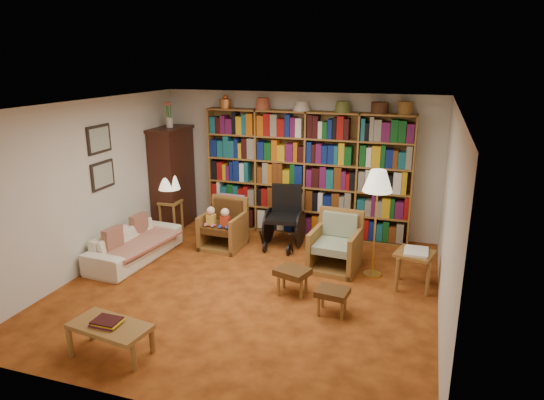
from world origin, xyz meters
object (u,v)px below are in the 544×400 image
at_px(footstool_a, 293,274).
at_px(floor_lamp, 378,185).
at_px(side_table_lamp, 171,210).
at_px(side_table_papers, 414,258).
at_px(armchair_sage, 336,246).
at_px(wheelchair, 284,219).
at_px(coffee_table, 110,329).
at_px(armchair_leather, 225,226).
at_px(sofa, 135,245).
at_px(footstool_b, 332,294).

bearing_deg(footstool_a, floor_lamp, 43.66).
xyz_separation_m(side_table_lamp, side_table_papers, (4.30, -0.98, 0.03)).
relative_size(armchair_sage, floor_lamp, 0.54).
distance_m(wheelchair, coffee_table, 3.72).
bearing_deg(armchair_leather, side_table_lamp, 164.22).
height_order(armchair_leather, coffee_table, armchair_leather).
xyz_separation_m(sofa, side_table_lamp, (-0.10, 1.32, 0.16)).
bearing_deg(footstool_b, armchair_leather, 142.18).
bearing_deg(armchair_sage, sofa, -167.01).
bearing_deg(side_table_papers, floor_lamp, 158.03).
bearing_deg(footstool_a, coffee_table, -126.71).
relative_size(armchair_leather, floor_lamp, 0.53).
xyz_separation_m(sofa, armchair_leather, (1.11, 0.98, 0.10)).
height_order(sofa, wheelchair, wheelchair).
relative_size(armchair_leather, footstool_a, 1.65).
bearing_deg(side_table_papers, armchair_leather, 168.28).
distance_m(armchair_leather, footstool_b, 2.75).
relative_size(wheelchair, floor_lamp, 0.65).
bearing_deg(footstool_b, armchair_sage, 99.14).
height_order(side_table_lamp, footstool_b, side_table_lamp).
relative_size(side_table_papers, footstool_a, 1.14).
bearing_deg(floor_lamp, armchair_sage, 166.93).
distance_m(side_table_lamp, wheelchair, 2.15).
distance_m(side_table_papers, coffee_table, 3.99).
bearing_deg(floor_lamp, sofa, -171.03).
height_order(armchair_sage, coffee_table, armchair_sage).
xyz_separation_m(wheelchair, side_table_papers, (2.15, -0.98, -0.03)).
xyz_separation_m(side_table_lamp, footstool_b, (3.38, -2.03, -0.14)).
xyz_separation_m(sofa, wheelchair, (2.05, 1.32, 0.22)).
bearing_deg(armchair_leather, footstool_b, -37.82).
bearing_deg(armchair_leather, wheelchair, 19.95).
relative_size(armchair_sage, footstool_a, 1.69).
bearing_deg(floor_lamp, side_table_lamp, 168.59).
bearing_deg(armchair_sage, footstool_a, -110.28).
xyz_separation_m(side_table_papers, footstool_a, (-1.53, -0.68, -0.15)).
bearing_deg(footstool_b, floor_lamp, 74.85).
height_order(sofa, armchair_leather, armchair_leather).
bearing_deg(side_table_papers, side_table_lamp, 167.12).
bearing_deg(coffee_table, sofa, 117.81).
xyz_separation_m(side_table_papers, coffee_table, (-2.99, -2.64, -0.13)).
bearing_deg(footstool_a, sofa, 172.70).
relative_size(footstool_a, footstool_b, 1.21).
xyz_separation_m(footstool_a, footstool_b, (0.61, -0.36, -0.02)).
distance_m(wheelchair, floor_lamp, 1.96).
relative_size(side_table_lamp, footstool_b, 1.37).
height_order(side_table_lamp, armchair_leather, armchair_leather).
distance_m(floor_lamp, footstool_a, 1.70).
xyz_separation_m(footstool_b, coffee_table, (-2.07, -1.60, 0.04)).
height_order(side_table_lamp, side_table_papers, side_table_lamp).
distance_m(side_table_lamp, floor_lamp, 3.92).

